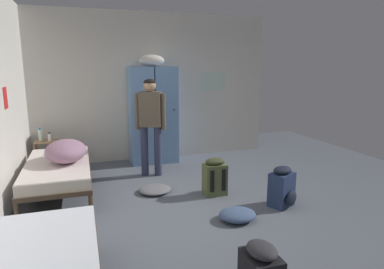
{
  "coord_description": "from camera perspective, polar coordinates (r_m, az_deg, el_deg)",
  "views": [
    {
      "loc": [
        -1.39,
        -3.95,
        1.85
      ],
      "look_at": [
        0.0,
        0.27,
        0.95
      ],
      "focal_mm": 31.51,
      "sensor_mm": 36.0,
      "label": 1
    }
  ],
  "objects": [
    {
      "name": "bedding_heap",
      "position": [
        5.22,
        -20.58,
        -2.61
      ],
      "size": [
        0.57,
        0.82,
        0.32
      ],
      "color": "gray",
      "rests_on": "bed_left_rear"
    },
    {
      "name": "person_traveler",
      "position": [
        5.71,
        -7.05,
        2.75
      ],
      "size": [
        0.49,
        0.32,
        1.65
      ],
      "color": "#2D334C",
      "rests_on": "ground_plane"
    },
    {
      "name": "water_bottle",
      "position": [
        6.44,
        -24.27,
        -0.08
      ],
      "size": [
        0.08,
        0.08,
        0.24
      ],
      "color": "silver",
      "rests_on": "shelf_unit"
    },
    {
      "name": "lotion_bottle",
      "position": [
        6.38,
        -22.96,
        -0.41
      ],
      "size": [
        0.06,
        0.06,
        0.16
      ],
      "color": "white",
      "rests_on": "shelf_unit"
    },
    {
      "name": "locker_bank",
      "position": [
        6.56,
        -6.64,
        3.64
      ],
      "size": [
        0.9,
        0.55,
        2.07
      ],
      "color": "#6B93C6",
      "rests_on": "ground_plane"
    },
    {
      "name": "bed_left_rear",
      "position": [
        5.31,
        -21.74,
        -5.47
      ],
      "size": [
        0.9,
        1.9,
        0.49
      ],
      "color": "#473828",
      "rests_on": "ground_plane"
    },
    {
      "name": "backpack_navy",
      "position": [
        4.72,
        15.04,
        -8.67
      ],
      "size": [
        0.39,
        0.41,
        0.55
      ],
      "color": "navy",
      "rests_on": "ground_plane"
    },
    {
      "name": "backpack_olive",
      "position": [
        4.98,
        3.83,
        -7.2
      ],
      "size": [
        0.32,
        0.34,
        0.55
      ],
      "color": "#566038",
      "rests_on": "ground_plane"
    },
    {
      "name": "room_backdrop",
      "position": [
        5.25,
        -16.72,
        6.51
      ],
      "size": [
        4.77,
        5.45,
        2.88
      ],
      "color": "beige",
      "rests_on": "ground_plane"
    },
    {
      "name": "clothes_pile_grey",
      "position": [
        5.13,
        -6.32,
        -9.22
      ],
      "size": [
        0.48,
        0.46,
        0.09
      ],
      "color": "slate",
      "rests_on": "ground_plane"
    },
    {
      "name": "ground_plane",
      "position": [
        4.58,
        1.08,
        -12.38
      ],
      "size": [
        8.63,
        8.63,
        0.0
      ],
      "primitive_type": "plane",
      "color": "#565B66"
    },
    {
      "name": "clothes_pile_denim",
      "position": [
        4.27,
        7.69,
        -13.3
      ],
      "size": [
        0.46,
        0.4,
        0.14
      ],
      "color": "#42567A",
      "rests_on": "ground_plane"
    },
    {
      "name": "shelf_unit",
      "position": [
        6.48,
        -23.35,
        -2.94
      ],
      "size": [
        0.38,
        0.3,
        0.57
      ],
      "color": "#99704C",
      "rests_on": "ground_plane"
    }
  ]
}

